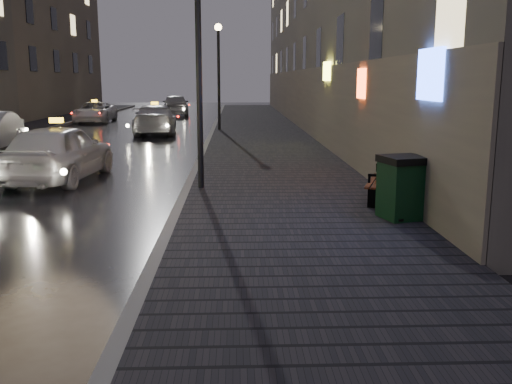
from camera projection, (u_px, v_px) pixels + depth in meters
ground at (41, 281)px, 7.83m from camera, size 120.00×120.00×0.00m
sidewalk at (260, 133)px, 28.54m from camera, size 4.60×58.00×0.15m
curb at (212, 133)px, 28.45m from camera, size 0.20×58.00×0.15m
sidewalk_far at (5, 133)px, 28.10m from camera, size 2.40×58.00×0.15m
curb_far at (32, 133)px, 28.14m from camera, size 0.20×58.00×0.15m
building_near at (315, 9)px, 31.31m from camera, size 1.80×50.00×13.00m
building_far_c at (28, 43)px, 44.51m from camera, size 6.00×22.00×11.00m
lamp_near at (198, 45)px, 13.10m from camera, size 0.36×0.36×5.28m
lamp_far at (219, 63)px, 28.78m from camera, size 0.36×0.36×5.28m
bench at (387, 180)px, 12.12m from camera, size 1.18×1.88×0.91m
trash_bin at (403, 187)px, 10.62m from camera, size 0.95×0.95×1.18m
taxi_near at (58, 152)px, 15.36m from camera, size 2.28×4.76×1.57m
taxi_mid at (155, 119)px, 28.53m from camera, size 2.45×5.18×1.46m
taxi_far at (95, 112)px, 36.42m from camera, size 2.19×4.64×1.28m
car_far at (176, 105)px, 42.44m from camera, size 2.33×4.88×1.61m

